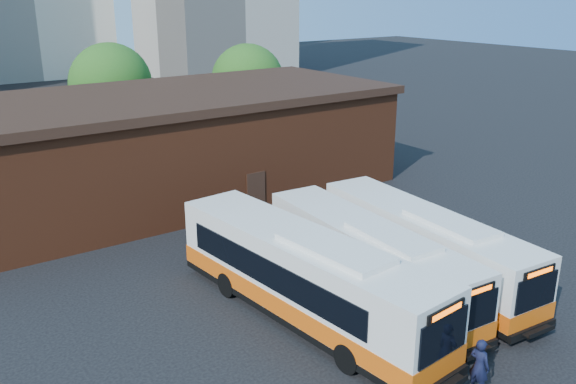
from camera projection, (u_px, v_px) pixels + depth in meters
ground at (388, 333)px, 22.92m from camera, size 220.00×220.00×0.00m
bus_midwest at (305, 280)px, 23.46m from camera, size 3.89×13.52×3.64m
bus_mideast at (367, 263)px, 25.36m from camera, size 3.29×12.18×3.28m
bus_east at (424, 248)px, 26.72m from camera, size 3.45×12.26×3.30m
transit_worker at (479, 366)px, 19.30m from camera, size 0.51×0.73×1.92m
depot_building at (162, 144)px, 37.39m from camera, size 28.60×12.60×6.40m
tree_mid at (111, 84)px, 48.75m from camera, size 6.56×6.56×8.36m
tree_east at (248, 80)px, 52.52m from camera, size 6.24×6.24×7.96m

